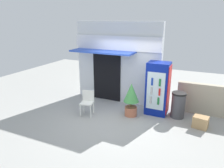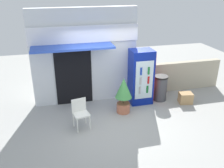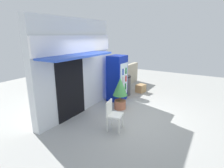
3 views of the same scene
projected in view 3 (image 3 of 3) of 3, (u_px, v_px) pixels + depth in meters
The scene contains 8 objects.
ground at pixel (127, 115), 6.00m from camera, with size 16.00×16.00×0.00m, color #A3A39E.
storefront_building at pixel (76, 67), 5.85m from camera, with size 3.42×1.03×3.11m.
drink_cooler at pixel (117, 78), 7.21m from camera, with size 0.75×0.66×1.83m.
plastic_chair at pixel (113, 113), 5.01m from camera, with size 0.49×0.47×0.84m.
potted_plant_near_shop at pixel (120, 91), 6.38m from camera, with size 0.52×0.52×1.15m.
trash_bin at pixel (125, 85), 7.92m from camera, with size 0.47×0.47×0.88m.
stone_boundary_wall at pixel (125, 76), 9.27m from camera, with size 2.77×0.21×1.08m, color #B7AD93.
cardboard_box at pixel (141, 88), 8.40m from camera, with size 0.43×0.34×0.36m, color tan.
Camera 3 is at (-4.98, -2.39, 2.61)m, focal length 28.75 mm.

